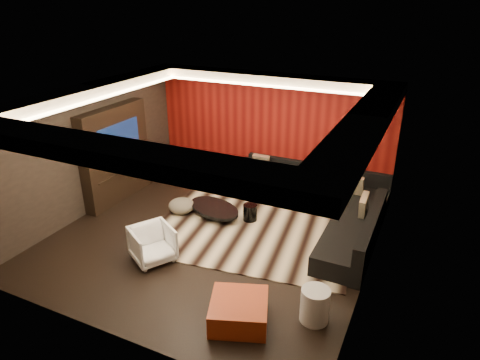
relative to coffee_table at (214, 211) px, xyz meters
The scene contains 26 objects.
floor 0.83m from the coffee_table, 62.39° to the right, with size 6.00×6.00×0.02m, color black.
ceiling 2.80m from the coffee_table, 62.39° to the right, with size 6.00×6.00×0.02m, color silver.
wall_back 2.64m from the coffee_table, 80.55° to the left, with size 6.00×0.02×2.80m, color black.
wall_left 3.01m from the coffee_table, 164.56° to the right, with size 0.02×6.00×2.80m, color black.
wall_right 3.69m from the coffee_table, 12.10° to the right, with size 0.02×6.00×2.80m, color black.
red_feature_wall 2.61m from the coffee_table, 80.39° to the left, with size 5.98×0.05×2.78m, color #6B0C0A.
soffit_back 3.26m from the coffee_table, 79.10° to the left, with size 6.00×0.60×0.22m, color silver.
soffit_front 4.29m from the coffee_table, 83.67° to the right, with size 6.00×0.60×0.22m, color silver.
soffit_left 3.53m from the coffee_table, 162.61° to the right, with size 0.60×4.80×0.22m, color silver.
soffit_right 4.07m from the coffee_table, 13.27° to the right, with size 0.60×4.80×0.22m, color silver.
cove_back 2.99m from the coffee_table, 76.91° to the left, with size 4.80×0.08×0.04m, color #FFD899.
cove_front 3.97m from the coffee_table, 82.98° to the right, with size 4.80×0.08×0.04m, color #FFD899.
cove_left 3.25m from the coffee_table, 159.85° to the right, with size 0.08×4.80×0.04m, color #FFD899.
cove_right 3.76m from the coffee_table, 14.85° to the right, with size 0.08×4.80×0.04m, color #FFD899.
tv_surround 2.66m from the coffee_table, behind, with size 0.30×2.00×2.20m, color black.
tv_screen 2.66m from the coffee_table, behind, with size 0.04×1.30×0.80m, color black.
tv_shelf 2.38m from the coffee_table, behind, with size 0.04×1.60×0.04m, color black.
rug 1.05m from the coffee_table, 11.93° to the right, with size 4.00×3.00×0.02m, color beige.
coffee_table is the anchor object (origin of this frame).
drum_stool 0.80m from the coffee_table, 12.13° to the left, with size 0.30×0.30×0.35m, color black.
striped_pouf 0.75m from the coffee_table, 167.61° to the right, with size 0.57×0.57×0.32m, color #B9AC8F.
white_side_table 3.63m from the coffee_table, 37.39° to the right, with size 0.43×0.43×0.54m, color silver.
orange_ottoman 3.30m from the coffee_table, 55.22° to the right, with size 0.83×0.83×0.37m, color #A42615.
armchair 1.95m from the coffee_table, 96.45° to the right, with size 0.70×0.72×0.66m, color white.
sectional_sofa 2.40m from the coffee_table, 28.30° to the left, with size 3.65×3.50×0.75m.
throw_pillows 2.51m from the coffee_table, 38.78° to the left, with size 3.00×1.64×0.50m.
Camera 1 is at (3.64, -6.49, 4.49)m, focal length 32.00 mm.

